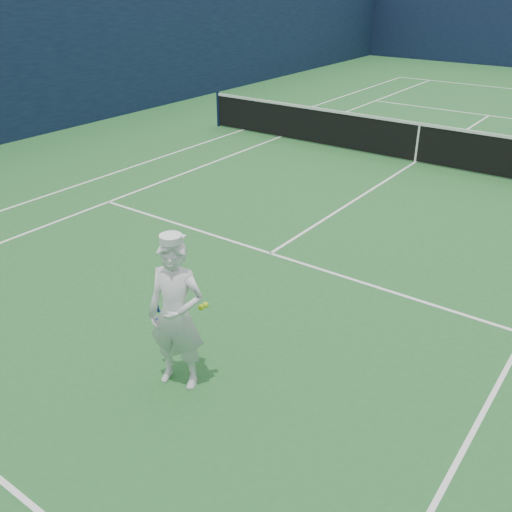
{
  "coord_description": "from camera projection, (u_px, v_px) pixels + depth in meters",
  "views": [
    {
      "loc": [
        4.92,
        -13.59,
        4.32
      ],
      "look_at": [
        1.07,
        -8.29,
        1.04
      ],
      "focal_mm": 40.0,
      "sensor_mm": 36.0,
      "label": 1
    }
  ],
  "objects": [
    {
      "name": "ground",
      "position": [
        415.0,
        162.0,
        14.35
      ],
      "size": [
        80.0,
        80.0,
        0.0
      ],
      "primitive_type": "plane",
      "color": "#24602A",
      "rests_on": "ground"
    },
    {
      "name": "windscreen_fence",
      "position": [
        425.0,
        81.0,
        13.46
      ],
      "size": [
        20.12,
        36.12,
        4.0
      ],
      "color": "#0D1732",
      "rests_on": "ground"
    },
    {
      "name": "court_markings",
      "position": [
        415.0,
        162.0,
        14.35
      ],
      "size": [
        11.03,
        23.83,
        0.01
      ],
      "color": "white",
      "rests_on": "ground"
    },
    {
      "name": "tennis_player",
      "position": [
        176.0,
        314.0,
        6.3
      ],
      "size": [
        0.87,
        0.62,
        1.89
      ],
      "rotation": [
        0.0,
        0.0,
        0.31
      ],
      "color": "white",
      "rests_on": "ground"
    },
    {
      "name": "tennis_net",
      "position": [
        418.0,
        141.0,
        14.1
      ],
      "size": [
        12.88,
        0.09,
        1.07
      ],
      "color": "#141E4C",
      "rests_on": "ground"
    }
  ]
}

